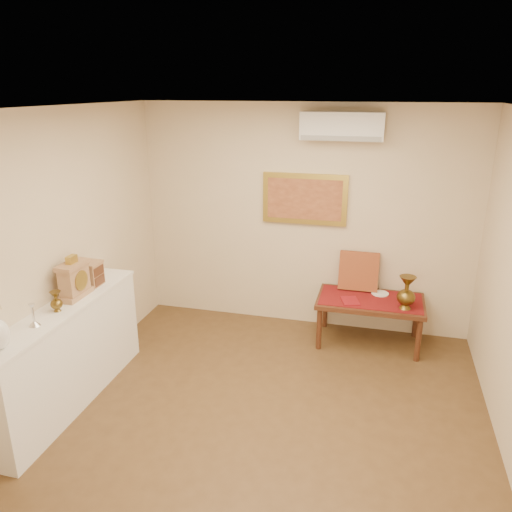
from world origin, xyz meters
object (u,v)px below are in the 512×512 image
(wooden_chest, at_px, (92,274))
(display_ledge, at_px, (68,355))
(brass_urn_tall, at_px, (407,289))
(low_table, at_px, (370,305))
(mantel_clock, at_px, (74,280))

(wooden_chest, bearing_deg, display_ledge, -89.48)
(brass_urn_tall, relative_size, low_table, 0.38)
(brass_urn_tall, xyz_separation_m, low_table, (-0.37, 0.17, -0.30))
(display_ledge, xyz_separation_m, mantel_clock, (-0.00, 0.24, 0.66))
(brass_urn_tall, height_order, wooden_chest, wooden_chest)
(mantel_clock, distance_m, wooden_chest, 0.30)
(wooden_chest, distance_m, low_table, 3.06)
(mantel_clock, bearing_deg, display_ledge, -89.45)
(wooden_chest, bearing_deg, mantel_clock, -89.50)
(mantel_clock, xyz_separation_m, low_table, (2.68, 1.64, -0.67))
(display_ledge, xyz_separation_m, low_table, (2.67, 1.88, -0.01))
(mantel_clock, relative_size, wooden_chest, 1.68)
(brass_urn_tall, bearing_deg, low_table, 155.15)
(mantel_clock, height_order, low_table, mantel_clock)
(display_ledge, distance_m, low_table, 3.27)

